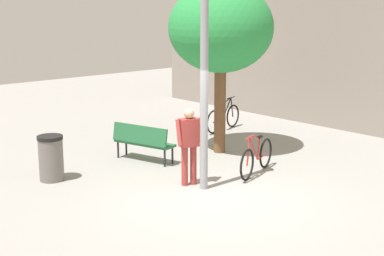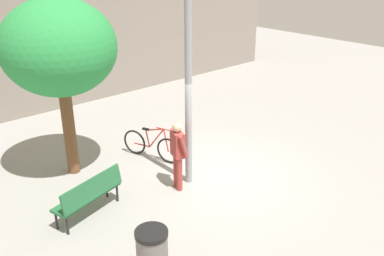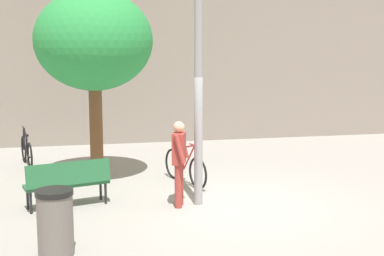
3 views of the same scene
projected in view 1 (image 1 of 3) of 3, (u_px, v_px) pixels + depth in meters
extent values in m
plane|color=gray|center=(218.00, 198.00, 11.23)|extent=(36.00, 36.00, 0.00)
cylinder|color=gray|center=(204.00, 77.00, 11.31)|extent=(0.17, 0.17, 4.70)
cylinder|color=#9E3833|center=(193.00, 165.00, 12.02)|extent=(0.14, 0.14, 0.85)
cylinder|color=#9E3833|center=(185.00, 166.00, 11.94)|extent=(0.14, 0.14, 0.85)
cube|color=#9E3833|center=(189.00, 132.00, 11.82)|extent=(0.34, 0.45, 0.60)
sphere|color=tan|center=(189.00, 113.00, 11.73)|extent=(0.22, 0.22, 0.22)
cylinder|color=#9E3833|center=(201.00, 131.00, 11.86)|extent=(0.25, 0.16, 0.55)
cylinder|color=#9E3833|center=(179.00, 133.00, 11.67)|extent=(0.25, 0.16, 0.55)
cube|color=#236038|center=(145.00, 143.00, 13.80)|extent=(1.66, 0.84, 0.06)
cube|color=#236038|center=(140.00, 134.00, 13.59)|extent=(1.58, 0.54, 0.44)
cylinder|color=black|center=(126.00, 147.00, 14.36)|extent=(0.05, 0.05, 0.42)
cylinder|color=black|center=(172.00, 155.00, 13.60)|extent=(0.05, 0.05, 0.42)
cylinder|color=black|center=(118.00, 150.00, 14.10)|extent=(0.05, 0.05, 0.42)
cylinder|color=black|center=(165.00, 158.00, 13.34)|extent=(0.05, 0.05, 0.42)
cylinder|color=brown|center=(220.00, 109.00, 14.45)|extent=(0.30, 0.30, 2.28)
ellipsoid|color=#298D41|center=(221.00, 28.00, 13.99)|extent=(2.64, 2.64, 2.24)
torus|color=black|center=(233.00, 116.00, 17.53)|extent=(0.20, 0.70, 0.71)
torus|color=black|center=(213.00, 122.00, 16.65)|extent=(0.20, 0.70, 0.71)
cylinder|color=black|center=(227.00, 109.00, 17.17)|extent=(0.14, 0.49, 0.64)
cylinder|color=black|center=(226.00, 101.00, 17.08)|extent=(0.16, 0.57, 0.18)
cylinder|color=black|center=(222.00, 113.00, 16.96)|extent=(0.06, 0.14, 0.48)
cylinder|color=black|center=(218.00, 121.00, 16.86)|extent=(0.14, 0.50, 0.04)
cylinder|color=black|center=(232.00, 107.00, 17.41)|extent=(0.07, 0.17, 0.63)
cube|color=black|center=(221.00, 104.00, 16.87)|extent=(0.12, 0.21, 0.04)
cylinder|color=black|center=(231.00, 98.00, 17.29)|extent=(0.13, 0.44, 0.03)
torus|color=black|center=(247.00, 165.00, 12.28)|extent=(0.28, 0.69, 0.71)
torus|color=black|center=(266.00, 153.00, 13.22)|extent=(0.28, 0.69, 0.71)
cylinder|color=red|center=(254.00, 148.00, 12.53)|extent=(0.20, 0.48, 0.64)
cylinder|color=red|center=(255.00, 138.00, 12.52)|extent=(0.22, 0.56, 0.18)
cylinder|color=red|center=(259.00, 149.00, 12.79)|extent=(0.08, 0.14, 0.48)
cylinder|color=red|center=(262.00, 157.00, 13.02)|extent=(0.20, 0.48, 0.04)
cylinder|color=red|center=(248.00, 152.00, 12.28)|extent=(0.09, 0.17, 0.63)
cube|color=black|center=(260.00, 137.00, 12.78)|extent=(0.14, 0.22, 0.04)
cylinder|color=red|center=(250.00, 137.00, 12.26)|extent=(0.17, 0.43, 0.03)
cylinder|color=#66605B|center=(51.00, 160.00, 12.28)|extent=(0.53, 0.53, 0.92)
cylinder|color=black|center=(50.00, 138.00, 12.17)|extent=(0.56, 0.56, 0.08)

